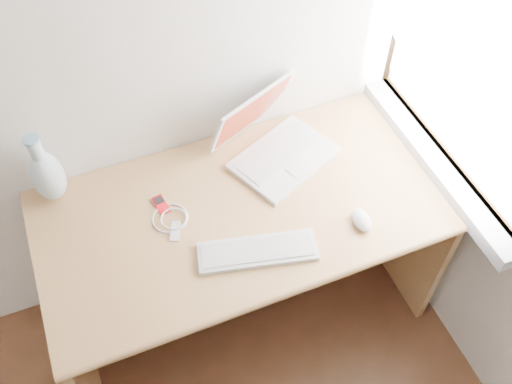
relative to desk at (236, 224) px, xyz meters
name	(u,v)px	position (x,y,z in m)	size (l,w,h in m)	color
window	(479,55)	(0.77, -0.17, 0.73)	(0.11, 0.99, 1.10)	white
desk	(236,224)	(0.00, 0.00, 0.00)	(1.46, 0.73, 0.77)	tan
laptop	(279,141)	(0.23, 0.11, 0.28)	(0.45, 0.44, 0.25)	white
external_keyboard	(257,251)	(-0.02, -0.29, 0.23)	(0.42, 0.21, 0.02)	white
mouse	(362,220)	(0.36, -0.31, 0.24)	(0.06, 0.10, 0.04)	white
ipod	(161,205)	(-0.27, 0.03, 0.23)	(0.05, 0.09, 0.01)	#AE0C13
cable_coil	(170,218)	(-0.26, -0.04, 0.23)	(0.13, 0.13, 0.01)	white
remote	(175,231)	(-0.26, -0.10, 0.23)	(0.03, 0.08, 0.01)	white
vase	(47,174)	(-0.61, 0.21, 0.35)	(0.12, 0.12, 0.30)	silver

